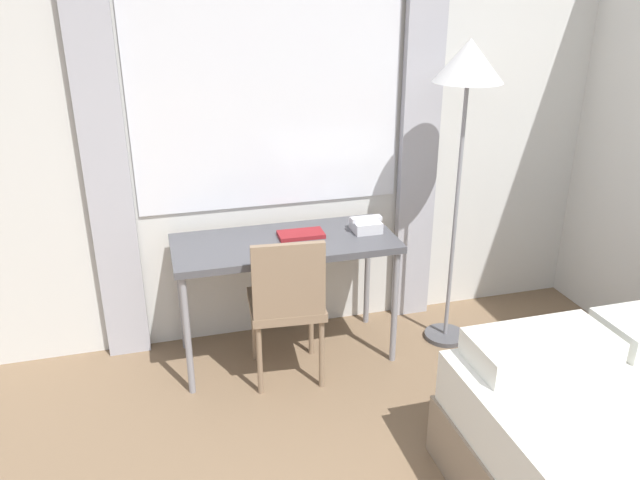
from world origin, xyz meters
TOP-DOWN VIEW (x-y plane):
  - wall_back_with_window at (0.01, 3.01)m, footprint 5.32×0.13m
  - desk at (0.06, 2.66)m, footprint 1.26×0.55m
  - desk_chair at (0.01, 2.40)m, footprint 0.43×0.43m
  - standing_lamp at (1.07, 2.56)m, footprint 0.38×0.38m
  - telephone at (0.55, 2.67)m, footprint 0.18×0.16m
  - book at (0.17, 2.69)m, footprint 0.26×0.15m

SIDE VIEW (x-z plane):
  - desk_chair at x=0.01m, z-range 0.07..0.95m
  - desk at x=0.06m, z-range 0.31..1.06m
  - book at x=0.17m, z-range 0.75..0.77m
  - telephone at x=0.55m, z-range 0.74..0.83m
  - wall_back_with_window at x=0.01m, z-range 0.00..2.70m
  - standing_lamp at x=1.07m, z-range 0.68..2.50m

